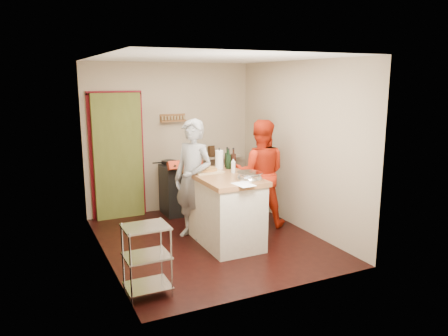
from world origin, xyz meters
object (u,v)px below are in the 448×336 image
Objects in this scene: wire_shelving at (147,257)px; person_stripe at (193,180)px; island at (224,207)px; person_red at (260,173)px; stove at (180,188)px.

person_stripe is (1.11, 1.42, 0.44)m from wire_shelving.
island is 0.84× the size of person_red.
wire_shelving is 0.56× the size of island.
island is 0.61m from person_stripe.
stove is 0.59× the size of person_red.
person_red reaches higher than stove.
person_stripe reaches higher than person_red.
person_red is at bearing 33.36° from wire_shelving.
wire_shelving is 0.47× the size of person_red.
wire_shelving is at bearing -143.81° from island.
person_red is at bearing -49.70° from stove.
stove is 1.58m from island.
island reaches higher than wire_shelving.
person_stripe reaches higher than stove.
stove is at bearing -20.51° from person_red.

